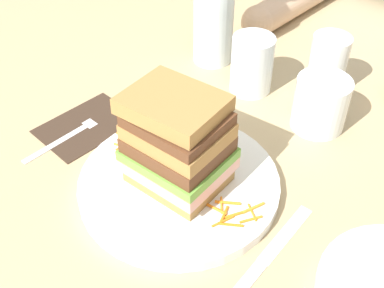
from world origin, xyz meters
name	(u,v)px	position (x,y,z in m)	size (l,w,h in m)	color
ground_plane	(176,190)	(0.00, 0.00, 0.00)	(3.00, 3.00, 0.00)	tan
main_plate	(177,182)	(0.00, 0.01, 0.01)	(0.27, 0.27, 0.02)	white
sandwich	(175,142)	(-0.01, 0.01, 0.08)	(0.13, 0.11, 0.13)	#A87A42
carrot_shred_0	(130,150)	(-0.09, 0.00, 0.02)	(0.00, 0.00, 0.03)	orange
carrot_shred_1	(126,144)	(-0.10, 0.00, 0.02)	(0.00, 0.00, 0.03)	orange
carrot_shred_2	(120,145)	(-0.11, -0.01, 0.02)	(0.00, 0.00, 0.02)	orange
carrot_shred_3	(125,136)	(-0.12, 0.01, 0.02)	(0.00, 0.00, 0.03)	orange
carrot_shred_4	(133,156)	(-0.08, -0.01, 0.02)	(0.00, 0.00, 0.03)	orange
carrot_shred_5	(124,142)	(-0.11, 0.00, 0.02)	(0.00, 0.00, 0.03)	orange
carrot_shred_6	(223,216)	(0.08, 0.00, 0.02)	(0.00, 0.00, 0.03)	orange
carrot_shred_7	(221,205)	(0.07, 0.01, 0.02)	(0.00, 0.00, 0.03)	orange
carrot_shred_8	(231,225)	(0.10, -0.01, 0.02)	(0.00, 0.00, 0.03)	orange
carrot_shred_9	(253,208)	(0.10, 0.03, 0.02)	(0.00, 0.00, 0.03)	orange
carrot_shred_10	(223,221)	(0.09, -0.01, 0.02)	(0.00, 0.00, 0.03)	orange
carrot_shred_11	(216,210)	(0.07, 0.00, 0.02)	(0.00, 0.00, 0.03)	orange
carrot_shred_12	(252,212)	(0.11, 0.03, 0.02)	(0.00, 0.00, 0.03)	orange
carrot_shred_13	(235,215)	(0.09, 0.01, 0.02)	(0.00, 0.00, 0.03)	orange
carrot_shred_14	(251,219)	(0.11, 0.02, 0.02)	(0.00, 0.00, 0.03)	orange
carrot_shred_15	(228,203)	(0.07, 0.02, 0.02)	(0.00, 0.00, 0.03)	orange
napkin_dark	(86,126)	(-0.19, 0.00, 0.00)	(0.10, 0.14, 0.00)	#38281E
fork	(73,131)	(-0.19, -0.02, 0.00)	(0.02, 0.17, 0.00)	silver
knife	(262,263)	(0.15, -0.01, 0.00)	(0.03, 0.20, 0.00)	silver
juice_glass	(320,105)	(0.06, 0.25, 0.04)	(0.08, 0.08, 0.08)	white
empty_tumbler_0	(328,65)	(0.02, 0.33, 0.05)	(0.06, 0.06, 0.10)	silver
empty_tumbler_1	(252,64)	(-0.07, 0.25, 0.05)	(0.07, 0.07, 0.10)	silver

